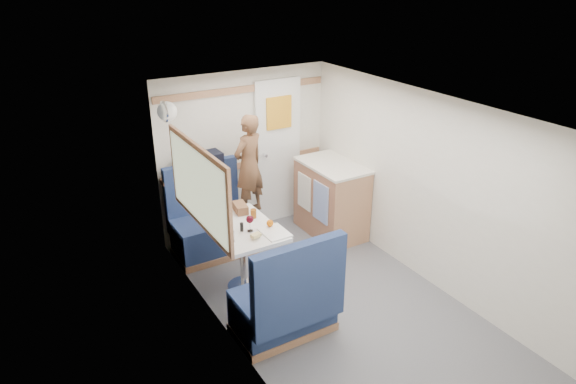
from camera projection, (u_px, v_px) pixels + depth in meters
floor at (352, 319)px, 4.91m from camera, size 4.50×4.50×0.00m
ceiling at (365, 116)px, 4.09m from camera, size 4.50×4.50×0.00m
wall_back at (245, 152)px, 6.27m from camera, size 2.20×0.02×2.00m
wall_left at (245, 260)px, 3.99m from camera, size 0.02×4.50×2.00m
wall_right at (448, 200)px, 5.01m from camera, size 0.02×4.50×2.00m
oak_trim_low at (246, 164)px, 6.31m from camera, size 2.15×0.02×0.08m
oak_trim_high at (243, 89)px, 5.94m from camera, size 2.15×0.02×0.08m
side_window at (198, 187)px, 4.68m from camera, size 0.04×1.30×0.72m
rear_door at (278, 149)px, 6.46m from camera, size 0.62×0.12×1.86m
dinette_table at (243, 240)px, 5.16m from camera, size 0.62×0.92×0.72m
bench_far at (211, 229)px, 5.95m from camera, size 0.90×0.59×1.05m
bench_near at (286, 307)px, 4.59m from camera, size 0.90×0.59×1.05m
ledge at (199, 175)px, 5.91m from camera, size 0.90×0.14×0.04m
dome_light at (167, 111)px, 5.17m from camera, size 0.20×0.20×0.20m
galley_counter at (331, 198)px, 6.32m from camera, size 0.57×0.92×0.92m
person at (249, 165)px, 5.78m from camera, size 0.50×0.42×1.17m
duffel_bag at (201, 164)px, 5.87m from camera, size 0.49×0.24×0.23m
tray at (275, 232)px, 4.97m from camera, size 0.24×0.31×0.02m
orange_fruit at (270, 223)px, 5.06m from camera, size 0.07×0.07×0.07m
cheese_block at (256, 235)px, 4.86m from camera, size 0.11×0.08×0.03m
wine_glass at (250, 220)px, 4.96m from camera, size 0.08×0.08×0.17m
tumbler_left at (231, 237)px, 4.80m from camera, size 0.07×0.07×0.11m
tumbler_mid at (225, 217)px, 5.15m from camera, size 0.08×0.08×0.12m
beer_glass at (253, 214)px, 5.26m from camera, size 0.06×0.06×0.09m
pepper_grinder at (242, 227)px, 5.00m from camera, size 0.03×0.03×0.09m
bread_loaf at (240, 208)px, 5.39m from camera, size 0.15×0.23×0.09m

